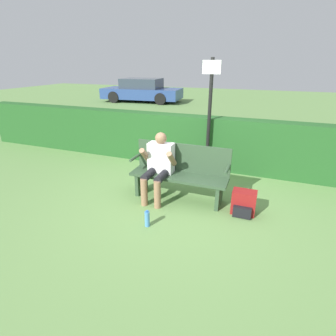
{
  "coord_description": "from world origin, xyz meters",
  "views": [
    {
      "loc": [
        1.25,
        -3.8,
        2.19
      ],
      "look_at": [
        -0.15,
        -0.1,
        0.58
      ],
      "focal_mm": 28.0,
      "sensor_mm": 36.0,
      "label": 1
    }
  ],
  "objects_px": {
    "person_seated": "(159,164)",
    "backpack": "(243,203)",
    "water_bottle": "(147,219)",
    "parked_car": "(142,91)",
    "signpost": "(209,112)",
    "park_bench": "(180,172)"
  },
  "relations": [
    {
      "from": "person_seated",
      "to": "backpack",
      "type": "relative_size",
      "value": 2.97
    },
    {
      "from": "water_bottle",
      "to": "parked_car",
      "type": "relative_size",
      "value": 0.05
    },
    {
      "from": "person_seated",
      "to": "water_bottle",
      "type": "relative_size",
      "value": 4.45
    },
    {
      "from": "backpack",
      "to": "signpost",
      "type": "height_order",
      "value": "signpost"
    },
    {
      "from": "parked_car",
      "to": "person_seated",
      "type": "bearing_deg",
      "value": -67.04
    },
    {
      "from": "park_bench",
      "to": "water_bottle",
      "type": "distance_m",
      "value": 1.08
    },
    {
      "from": "person_seated",
      "to": "parked_car",
      "type": "relative_size",
      "value": 0.24
    },
    {
      "from": "park_bench",
      "to": "signpost",
      "type": "bearing_deg",
      "value": 81.81
    },
    {
      "from": "person_seated",
      "to": "water_bottle",
      "type": "xyz_separation_m",
      "value": [
        0.18,
        -0.88,
        -0.5
      ]
    },
    {
      "from": "backpack",
      "to": "parked_car",
      "type": "relative_size",
      "value": 0.08
    },
    {
      "from": "park_bench",
      "to": "person_seated",
      "type": "distance_m",
      "value": 0.39
    },
    {
      "from": "water_bottle",
      "to": "park_bench",
      "type": "bearing_deg",
      "value": 81.65
    },
    {
      "from": "park_bench",
      "to": "parked_car",
      "type": "distance_m",
      "value": 11.79
    },
    {
      "from": "backpack",
      "to": "signpost",
      "type": "relative_size",
      "value": 0.17
    },
    {
      "from": "backpack",
      "to": "park_bench",
      "type": "bearing_deg",
      "value": 170.72
    },
    {
      "from": "park_bench",
      "to": "parked_car",
      "type": "height_order",
      "value": "parked_car"
    },
    {
      "from": "backpack",
      "to": "parked_car",
      "type": "distance_m",
      "value": 12.52
    },
    {
      "from": "backpack",
      "to": "parked_car",
      "type": "height_order",
      "value": "parked_car"
    },
    {
      "from": "signpost",
      "to": "water_bottle",
      "type": "bearing_deg",
      "value": -98.26
    },
    {
      "from": "person_seated",
      "to": "signpost",
      "type": "relative_size",
      "value": 0.5
    },
    {
      "from": "person_seated",
      "to": "signpost",
      "type": "distance_m",
      "value": 1.62
    },
    {
      "from": "backpack",
      "to": "parked_car",
      "type": "xyz_separation_m",
      "value": [
        -6.83,
        10.48,
        0.44
      ]
    }
  ]
}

